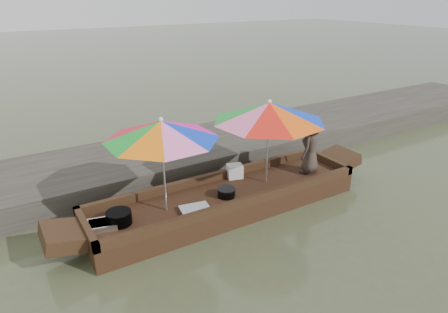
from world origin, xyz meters
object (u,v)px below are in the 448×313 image
cooking_pot (119,218)px  tray_scallop (195,209)px  boat_hull (227,201)px  umbrella_stern (268,142)px  charcoal_grill (226,193)px  vendor (311,146)px  umbrella_bow (164,166)px  tray_crayfish (103,225)px  supply_bag (235,171)px

cooking_pot → tray_scallop: (1.15, -0.26, -0.07)m
boat_hull → umbrella_stern: 1.27m
boat_hull → umbrella_stern: umbrella_stern is taller
tray_scallop → charcoal_grill: charcoal_grill is taller
vendor → umbrella_bow: umbrella_bow is taller
umbrella_stern → cooking_pot: bearing=-179.9°
tray_crayfish → vendor: size_ratio=0.44×
tray_scallop → umbrella_bow: size_ratio=0.27×
cooking_pot → charcoal_grill: cooking_pot is taller
charcoal_grill → supply_bag: supply_bag is taller
tray_scallop → supply_bag: 1.42m
tray_crayfish → umbrella_bow: umbrella_bow is taller
tray_scallop → charcoal_grill: 0.71m
tray_crayfish → supply_bag: size_ratio=1.68×
tray_crayfish → tray_scallop: 1.41m
umbrella_stern → umbrella_bow: bearing=180.0°
charcoal_grill → umbrella_bow: 1.28m
charcoal_grill → umbrella_bow: bearing=174.1°
boat_hull → umbrella_bow: (-1.15, 0.00, 0.95)m
tray_scallop → vendor: size_ratio=0.44×
boat_hull → tray_crayfish: size_ratio=10.46×
vendor → umbrella_stern: 1.01m
boat_hull → umbrella_stern: (0.85, 0.00, 0.95)m
umbrella_bow → umbrella_stern: 1.99m
tray_crayfish → supply_bag: (2.60, 0.43, 0.09)m
charcoal_grill → vendor: (1.90, 0.03, 0.46)m
cooking_pot → supply_bag: supply_bag is taller
cooking_pot → tray_crayfish: size_ratio=0.82×
boat_hull → umbrella_bow: 1.49m
cooking_pot → vendor: bearing=-1.2°
supply_bag → boat_hull: bearing=-134.9°
tray_scallop → umbrella_stern: size_ratio=0.24×
charcoal_grill → supply_bag: (0.53, 0.56, 0.06)m
vendor → cooking_pot: bearing=-26.5°
supply_bag → tray_crayfish: bearing=-170.6°
tray_crayfish → vendor: bearing=-1.4°
supply_bag → umbrella_bow: size_ratio=0.16×
cooking_pot → tray_scallop: bearing=-12.9°
supply_bag → vendor: vendor is taller
vendor → umbrella_bow: 2.98m
boat_hull → charcoal_grill: charcoal_grill is taller
boat_hull → supply_bag: bearing=45.1°
supply_bag → umbrella_bow: (-1.59, -0.45, 0.65)m
charcoal_grill → tray_scallop: bearing=-167.0°
cooking_pot → umbrella_bow: umbrella_bow is taller
vendor → umbrella_bow: size_ratio=0.61×
tray_scallop → charcoal_grill: (0.69, 0.16, 0.04)m
supply_bag → vendor: (1.38, -0.53, 0.40)m
tray_scallop → charcoal_grill: bearing=13.0°
boat_hull → umbrella_stern: bearing=0.0°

